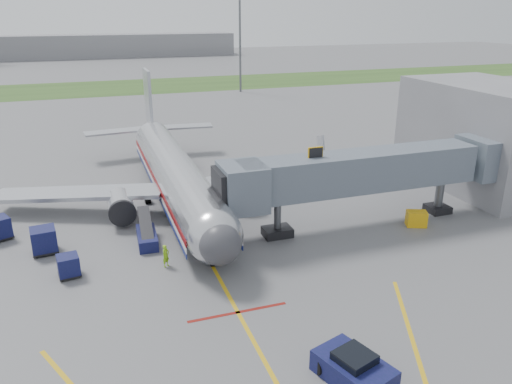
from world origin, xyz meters
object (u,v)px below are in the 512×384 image
object	(u,v)px
ramp_worker	(166,256)
belt_loader	(147,237)
airliner	(175,173)
pushback_tug	(354,369)

from	to	relation	value
ramp_worker	belt_loader	bearing A→B (deg)	60.55
airliner	ramp_worker	world-z (taller)	airliner
pushback_tug	belt_loader	distance (m)	19.65
airliner	ramp_worker	xyz separation A→B (m)	(-3.00, -12.31, -1.85)
airliner	pushback_tug	xyz separation A→B (m)	(3.51, -26.47, -2.00)
belt_loader	ramp_worker	bearing A→B (deg)	-79.51
airliner	belt_loader	xyz separation A→B (m)	(-3.76, -8.22, -2.12)
pushback_tug	ramp_worker	bearing A→B (deg)	114.72
pushback_tug	ramp_worker	xyz separation A→B (m)	(-6.52, 14.16, 0.16)
ramp_worker	pushback_tug	bearing A→B (deg)	-105.21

